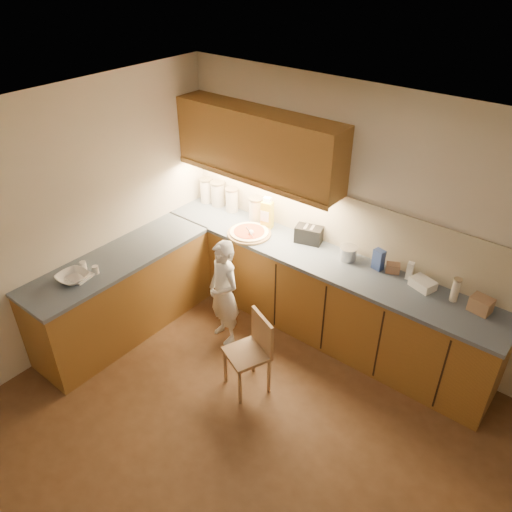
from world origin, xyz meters
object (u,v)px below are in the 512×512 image
Objects in this scene: oil_jug at (267,214)px; toaster at (309,234)px; child at (224,293)px; pizza_on_board at (249,233)px; wooden_chair at (253,348)px.

toaster is at bearing 3.03° from oil_jug.
toaster is (0.40, 0.91, 0.42)m from child.
pizza_on_board is at bearing -171.21° from toaster.
toaster is (0.53, 0.03, -0.08)m from oil_jug.
pizza_on_board is 0.65m from toaster.
oil_jug is (0.05, 0.24, 0.15)m from pizza_on_board.
wooden_chair is at bearing -94.99° from toaster.
wooden_chair is at bearing -57.34° from oil_jug.
oil_jug is (-0.78, 1.21, 0.63)m from wooden_chair.
child is 1.08m from toaster.
oil_jug is (-0.13, 0.88, 0.50)m from child.
child is 0.74m from wooden_chair.
oil_jug is at bearing 114.33° from child.
toaster is at bearing 123.84° from wooden_chair.
child is 3.80× the size of toaster.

